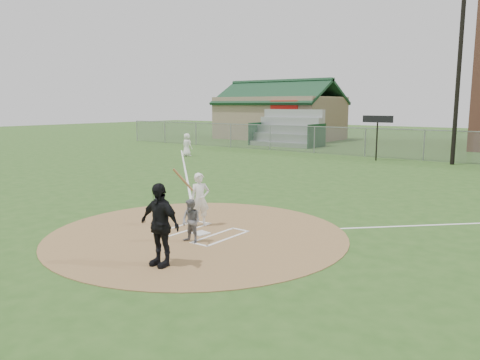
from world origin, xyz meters
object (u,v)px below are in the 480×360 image
Objects in this scene: home_plate at (201,233)px; batter_at_plate at (200,199)px; umpire at (160,224)px; catcher at (191,221)px; ondeck_player at (187,145)px.

batter_at_plate is (-0.60, 0.65, 0.80)m from home_plate.
catcher is at bearing 108.66° from umpire.
batter_at_plate is (13.65, -13.94, 0.02)m from ondeck_player.
home_plate is at bearing 115.30° from catcher.
ondeck_player is (-14.63, 15.38, 0.21)m from catcher.
catcher is 0.65× the size of batter_at_plate.
home_plate is at bearing 110.35° from umpire.
ondeck_player is at bearing 130.05° from umpire.
umpire is (0.64, -1.72, 0.37)m from catcher.
batter_at_plate is (-1.62, 3.16, -0.14)m from umpire.
batter_at_plate is at bearing 133.32° from ondeck_player.
catcher is at bearing 132.49° from ondeck_player.
ondeck_player reaches higher than catcher.
umpire reaches higher than batter_at_plate.
batter_at_plate reaches higher than catcher.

